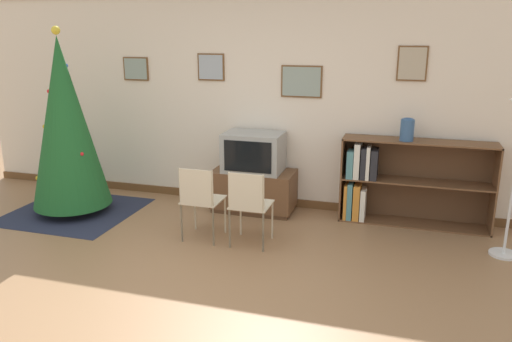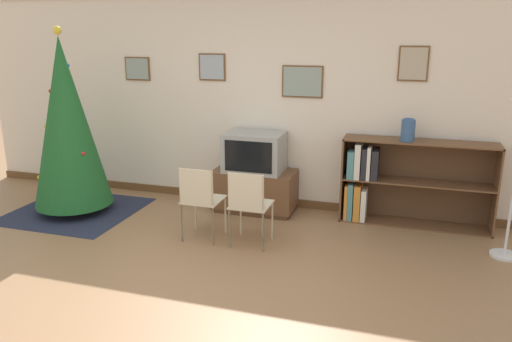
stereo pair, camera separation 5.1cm
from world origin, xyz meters
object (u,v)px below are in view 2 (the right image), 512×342
(christmas_tree, at_px, (67,123))
(bookshelf, at_px, (392,182))
(tv_console, at_px, (255,190))
(folding_chair_left, at_px, (200,198))
(television, at_px, (254,152))
(folding_chair_right, at_px, (249,204))
(vase, at_px, (408,130))

(christmas_tree, bearing_deg, bookshelf, 11.96)
(christmas_tree, bearing_deg, tv_console, 18.21)
(folding_chair_left, xyz_separation_m, bookshelf, (1.91, 1.16, 0.02))
(christmas_tree, xyz_separation_m, television, (2.13, 0.70, -0.36))
(tv_console, height_order, folding_chair_left, folding_chair_left)
(folding_chair_left, bearing_deg, christmas_tree, 169.01)
(tv_console, height_order, folding_chair_right, folding_chair_right)
(television, relative_size, folding_chair_left, 0.87)
(folding_chair_right, xyz_separation_m, bookshelf, (1.37, 1.16, 0.02))
(christmas_tree, height_order, folding_chair_right, christmas_tree)
(vase, bearing_deg, folding_chair_right, -143.64)
(folding_chair_right, distance_m, vase, 1.97)
(folding_chair_left, height_order, bookshelf, bookshelf)
(folding_chair_left, relative_size, bookshelf, 0.49)
(television, xyz_separation_m, vase, (1.77, 0.04, 0.37))
(television, distance_m, folding_chair_left, 1.13)
(tv_console, relative_size, folding_chair_right, 1.23)
(christmas_tree, distance_m, folding_chair_left, 2.00)
(television, bearing_deg, vase, 1.45)
(tv_console, bearing_deg, television, -90.00)
(bookshelf, xyz_separation_m, vase, (0.13, -0.05, 0.63))
(tv_console, xyz_separation_m, bookshelf, (1.64, 0.10, 0.23))
(folding_chair_right, relative_size, bookshelf, 0.49)
(television, height_order, vase, vase)
(television, xyz_separation_m, folding_chair_left, (-0.27, -1.06, -0.28))
(television, distance_m, folding_chair_right, 1.13)
(christmas_tree, bearing_deg, folding_chair_right, -8.55)
(tv_console, relative_size, folding_chair_left, 1.23)
(christmas_tree, bearing_deg, television, 18.15)
(christmas_tree, xyz_separation_m, folding_chair_left, (1.86, -0.36, -0.64))
(christmas_tree, relative_size, vase, 8.82)
(tv_console, relative_size, television, 1.43)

